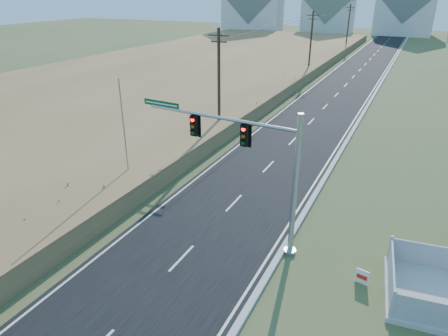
{
  "coord_description": "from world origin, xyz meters",
  "views": [
    {
      "loc": [
        8.67,
        -15.17,
        11.82
      ],
      "look_at": [
        0.47,
        1.67,
        3.4
      ],
      "focal_mm": 32.0,
      "sensor_mm": 36.0,
      "label": 1
    }
  ],
  "objects": [
    {
      "name": "reed_marsh",
      "position": [
        -24.0,
        40.0,
        0.65
      ],
      "size": [
        38.0,
        110.0,
        1.3
      ],
      "primitive_type": "cube",
      "color": "#AC7D4D",
      "rests_on": "ground"
    },
    {
      "name": "utility_pole_near",
      "position": [
        -6.5,
        15.0,
        4.68
      ],
      "size": [
        1.8,
        0.26,
        9.0
      ],
      "color": "#422D1E",
      "rests_on": "ground"
    },
    {
      "name": "curb",
      "position": [
        4.15,
        50.0,
        0.09
      ],
      "size": [
        0.3,
        180.0,
        0.18
      ],
      "primitive_type": "cube",
      "color": "#B2AFA8",
      "rests_on": "ground"
    },
    {
      "name": "open_sign",
      "position": [
        8.0,
        -0.04,
        0.38
      ],
      "size": [
        0.57,
        0.17,
        0.7
      ],
      "rotation": [
        0.0,
        0.0,
        -0.2
      ],
      "color": "white",
      "rests_on": "ground"
    },
    {
      "name": "road",
      "position": [
        0.0,
        50.0,
        0.03
      ],
      "size": [
        8.0,
        180.0,
        0.06
      ],
      "primitive_type": "cube",
      "color": "black",
      "rests_on": "ground"
    },
    {
      "name": "utility_pole_far",
      "position": [
        -6.5,
        75.0,
        4.68
      ],
      "size": [
        1.8,
        0.26,
        9.0
      ],
      "color": "#422D1E",
      "rests_on": "ground"
    },
    {
      "name": "ground",
      "position": [
        0.0,
        0.0,
        0.0
      ],
      "size": [
        260.0,
        260.0,
        0.0
      ],
      "primitive_type": "plane",
      "color": "#415429",
      "rests_on": "ground"
    },
    {
      "name": "flagpole",
      "position": [
        -7.0,
        3.01,
        2.84
      ],
      "size": [
        0.32,
        0.32,
        7.13
      ],
      "color": "#B7B5AD",
      "rests_on": "ground"
    },
    {
      "name": "condo_n",
      "position": [
        2.0,
        112.0,
        7.61
      ],
      "size": [
        15.27,
        10.2,
        18.54
      ],
      "color": "silver",
      "rests_on": "ground"
    },
    {
      "name": "traffic_signal_mast",
      "position": [
        2.64,
        0.9,
        4.36
      ],
      "size": [
        8.86,
        1.04,
        7.07
      ],
      "rotation": [
        0.0,
        0.0,
        -0.08
      ],
      "color": "#9EA0A5",
      "rests_on": "ground"
    },
    {
      "name": "utility_pole_mid",
      "position": [
        -6.5,
        45.0,
        4.68
      ],
      "size": [
        1.8,
        0.26,
        9.0
      ],
      "color": "#422D1E",
      "rests_on": "ground"
    },
    {
      "name": "condo_nnw",
      "position": [
        -18.0,
        108.0,
        6.94
      ],
      "size": [
        14.93,
        11.17,
        17.03
      ],
      "rotation": [
        0.0,
        0.0,
        0.07
      ],
      "color": "silver",
      "rests_on": "ground"
    },
    {
      "name": "condo_nw",
      "position": [
        -38.0,
        100.0,
        7.7
      ],
      "size": [
        17.69,
        13.38,
        19.05
      ],
      "rotation": [
        0.0,
        0.0,
        0.14
      ],
      "color": "silver",
      "rests_on": "ground"
    }
  ]
}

